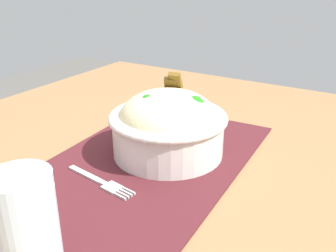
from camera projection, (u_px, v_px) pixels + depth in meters
name	position (u px, v px, depth m)	size (l,w,h in m)	color
table	(131.00, 205.00, 0.62)	(1.17, 0.95, 0.74)	olive
placemat	(145.00, 163.00, 0.62)	(0.48, 0.29, 0.00)	#47191E
bowl	(168.00, 124.00, 0.63)	(0.22, 0.22, 0.13)	silver
fork	(102.00, 182.00, 0.56)	(0.03, 0.13, 0.00)	#BEBEBE
drinking_glass	(28.00, 234.00, 0.38)	(0.06, 0.06, 0.12)	silver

